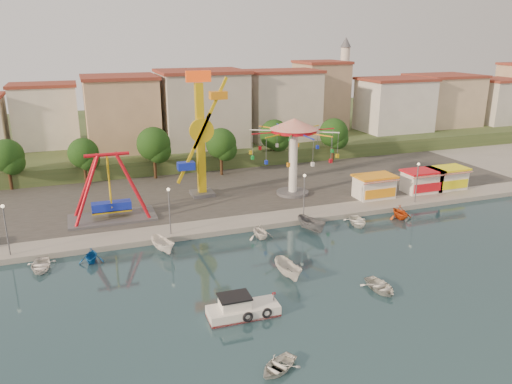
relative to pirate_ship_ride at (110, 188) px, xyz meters
name	(u,v)px	position (x,y,z in m)	size (l,w,h in m)	color
ground	(284,279)	(13.62, -20.01, -4.39)	(200.00, 200.00, 0.00)	#132835
quay_deck	(165,144)	(13.62, 41.99, -4.09)	(200.00, 100.00, 0.60)	#9E998E
asphalt_pad	(204,185)	(13.62, 9.99, -3.79)	(90.00, 28.00, 0.01)	#4C4944
hill_terrace	(160,133)	(13.62, 46.99, -2.89)	(200.00, 60.00, 3.00)	#384C26
pirate_ship_ride	(110,188)	(0.00, 0.00, 0.00)	(10.00, 5.00, 8.00)	#59595E
kamikaze_tower	(203,138)	(12.48, 5.03, 4.16)	(5.17, 3.10, 16.50)	#59595E
wave_swinger	(294,139)	(23.98, 1.55, 3.80)	(11.60, 11.60, 10.40)	#59595E
booth_left	(374,186)	(33.58, -3.52, -2.23)	(5.40, 3.78, 3.08)	white
booth_mid	(422,181)	(41.19, -3.52, -2.23)	(5.40, 3.78, 3.08)	white
booth_right	(447,178)	(45.51, -3.52, -2.23)	(5.40, 3.78, 3.08)	white
lamp_post_0	(7,231)	(-10.38, -7.01, -1.29)	(0.14, 0.14, 5.00)	#59595E
lamp_post_1	(170,212)	(5.62, -7.01, -1.29)	(0.14, 0.14, 5.00)	#59595E
lamp_post_2	(304,197)	(21.62, -7.01, -1.29)	(0.14, 0.14, 5.00)	#59595E
lamp_post_3	(417,184)	(37.62, -7.01, -1.29)	(0.14, 0.14, 5.00)	#59595E
tree_0	(7,156)	(-12.38, 16.97, 1.08)	(4.60, 4.60, 7.19)	#382314
tree_1	(83,153)	(-2.38, 16.23, 0.81)	(4.35, 4.35, 6.80)	#382314
tree_2	(154,144)	(7.62, 15.80, 1.52)	(5.02, 5.02, 7.85)	#382314
tree_3	(221,143)	(17.62, 14.36, 1.16)	(4.68, 4.68, 7.32)	#382314
tree_4	(274,134)	(27.62, 17.35, 1.35)	(4.86, 4.86, 7.60)	#382314
tree_5	(334,133)	(37.62, 15.53, 1.31)	(4.83, 4.83, 7.54)	#382314
building_1	(45,124)	(-7.71, 31.38, 2.92)	(12.33, 9.01, 8.63)	silver
building_2	(126,111)	(5.43, 31.95, 4.22)	(11.95, 9.28, 11.23)	tan
building_3	(207,116)	(19.22, 28.80, 3.20)	(12.59, 10.50, 9.20)	beige
building_4	(270,109)	(32.69, 32.20, 3.22)	(10.75, 9.23, 9.24)	beige
building_5	(336,102)	(45.98, 30.33, 4.21)	(12.77, 10.96, 11.21)	tan
building_6	(391,98)	(57.77, 28.77, 4.78)	(8.23, 8.98, 12.36)	silver
building_7	(423,101)	(69.65, 33.70, 2.99)	(11.59, 10.93, 8.76)	beige
building_8	(497,93)	(83.54, 27.19, 4.89)	(12.84, 9.28, 12.58)	beige
minaret	(344,80)	(49.62, 33.99, 8.15)	(2.80, 2.80, 18.00)	silver
cabin_motorboat	(241,310)	(7.95, -24.59, -3.86)	(5.75, 2.41, 2.01)	white
rowboat_a	(380,287)	(20.70, -24.79, -4.02)	(2.59, 3.62, 0.75)	silver
rowboat_b	(278,366)	(8.10, -31.84, -4.06)	(2.27, 3.18, 0.66)	silver
skiff	(288,270)	(14.07, -19.84, -3.59)	(1.56, 4.14, 1.60)	silver
moored_boat_0	(40,266)	(-7.51, -10.21, -4.01)	(2.64, 3.69, 0.76)	white
moored_boat_1	(91,255)	(-2.85, -10.21, -3.66)	(2.39, 2.77, 1.46)	#1359A8
moored_boat_2	(163,245)	(4.22, -10.21, -3.62)	(1.50, 4.00, 1.54)	white
moored_boat_4	(260,231)	(14.89, -10.21, -3.57)	(2.68, 3.11, 1.64)	white
moored_boat_5	(312,224)	(21.14, -10.21, -3.58)	(1.59, 4.21, 1.63)	slate
moored_boat_6	(357,221)	(27.13, -10.21, -4.00)	(2.73, 3.82, 0.79)	white
moored_boat_7	(400,212)	(33.06, -10.21, -3.55)	(2.77, 3.21, 1.69)	#D24912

